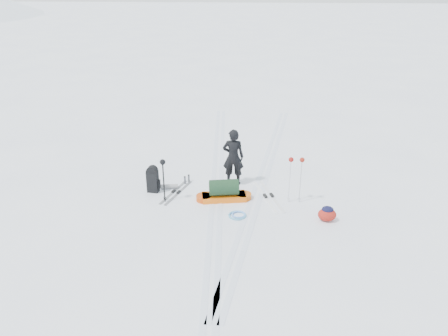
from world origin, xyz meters
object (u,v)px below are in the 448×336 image
at_px(skier, 233,157).
at_px(pulk_sled, 224,192).
at_px(expedition_rucksack, 155,180).
at_px(ski_poles_black, 163,167).

distance_m(skier, pulk_sled, 1.28).
distance_m(skier, expedition_rucksack, 2.45).
height_order(skier, ski_poles_black, skier).
distance_m(pulk_sled, ski_poles_black, 1.89).
relative_size(skier, ski_poles_black, 1.37).
relative_size(skier, pulk_sled, 1.07).
height_order(expedition_rucksack, ski_poles_black, ski_poles_black).
height_order(pulk_sled, expedition_rucksack, expedition_rucksack).
bearing_deg(ski_poles_black, skier, 44.22).
xyz_separation_m(skier, expedition_rucksack, (-2.29, -0.71, -0.51)).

